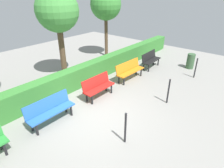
# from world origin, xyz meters

# --- Properties ---
(ground_plane) EXTENTS (20.02, 20.02, 0.00)m
(ground_plane) POSITION_xyz_m (0.00, 0.00, 0.00)
(ground_plane) COLOR gray
(bench_black) EXTENTS (1.46, 0.52, 0.86)m
(bench_black) POSITION_xyz_m (-5.15, -0.76, 0.48)
(bench_black) COLOR black
(bench_black) RESTS_ON ground_plane
(bench_orange) EXTENTS (1.67, 0.55, 0.86)m
(bench_orange) POSITION_xyz_m (-3.18, -0.78, 0.48)
(bench_orange) COLOR orange
(bench_orange) RESTS_ON ground_plane
(bench_red) EXTENTS (1.42, 0.48, 0.86)m
(bench_red) POSITION_xyz_m (-1.01, -0.77, 0.48)
(bench_red) COLOR red
(bench_red) RESTS_ON ground_plane
(bench_blue) EXTENTS (1.59, 0.46, 0.86)m
(bench_blue) POSITION_xyz_m (1.15, -0.82, 0.48)
(bench_blue) COLOR blue
(bench_blue) RESTS_ON ground_plane
(hedge_row) EXTENTS (16.02, 0.53, 0.89)m
(hedge_row) POSITION_xyz_m (-0.97, -2.10, 0.45)
(hedge_row) COLOR #387F33
(hedge_row) RESTS_ON ground_plane
(tree_near) EXTENTS (1.81, 1.81, 4.01)m
(tree_near) POSITION_xyz_m (-5.13, -3.97, 3.08)
(tree_near) COLOR brown
(tree_near) RESTS_ON ground_plane
(tree_mid) EXTENTS (1.89, 1.89, 4.04)m
(tree_mid) POSITION_xyz_m (-1.45, -3.50, 3.04)
(tree_mid) COLOR brown
(tree_mid) RESTS_ON ground_plane
(railing_post_near) EXTENTS (0.06, 0.06, 1.00)m
(railing_post_near) POSITION_xyz_m (-5.39, 1.58, 0.50)
(railing_post_near) COLOR black
(railing_post_near) RESTS_ON ground_plane
(railing_post_mid) EXTENTS (0.06, 0.06, 1.00)m
(railing_post_mid) POSITION_xyz_m (-2.37, 1.58, 0.50)
(railing_post_mid) COLOR black
(railing_post_mid) RESTS_ON ground_plane
(railing_post_far) EXTENTS (0.06, 0.06, 1.00)m
(railing_post_far) POSITION_xyz_m (0.34, 1.58, 0.50)
(railing_post_far) COLOR black
(railing_post_far) RESTS_ON ground_plane
(trash_bin) EXTENTS (0.40, 0.40, 0.81)m
(trash_bin) POSITION_xyz_m (-6.47, 0.97, 0.40)
(trash_bin) COLOR #385938
(trash_bin) RESTS_ON ground_plane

